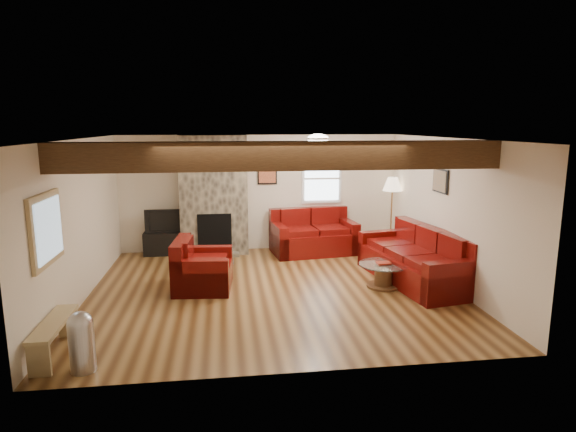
{
  "coord_description": "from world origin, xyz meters",
  "views": [
    {
      "loc": [
        -0.78,
        -7.63,
        2.73
      ],
      "look_at": [
        0.29,
        0.4,
        1.17
      ],
      "focal_mm": 30.0,
      "sensor_mm": 36.0,
      "label": 1
    }
  ],
  "objects_px": {
    "sofa_three": "(414,256)",
    "tv_cabinet": "(168,243)",
    "loveseat": "(314,232)",
    "television": "(166,220)",
    "floor_lamp": "(392,188)",
    "coffee_table": "(383,275)",
    "armchair_red": "(203,264)"
  },
  "relations": [
    {
      "from": "television",
      "to": "floor_lamp",
      "type": "xyz_separation_m",
      "value": [
        4.8,
        -0.31,
        0.64
      ]
    },
    {
      "from": "tv_cabinet",
      "to": "floor_lamp",
      "type": "height_order",
      "value": "floor_lamp"
    },
    {
      "from": "television",
      "to": "sofa_three",
      "type": "bearing_deg",
      "value": -28.36
    },
    {
      "from": "armchair_red",
      "to": "sofa_three",
      "type": "bearing_deg",
      "value": -87.1
    },
    {
      "from": "loveseat",
      "to": "tv_cabinet",
      "type": "relative_size",
      "value": 1.8
    },
    {
      "from": "loveseat",
      "to": "television",
      "type": "bearing_deg",
      "value": 167.42
    },
    {
      "from": "tv_cabinet",
      "to": "loveseat",
      "type": "bearing_deg",
      "value": -5.54
    },
    {
      "from": "sofa_three",
      "to": "television",
      "type": "distance_m",
      "value": 5.1
    },
    {
      "from": "armchair_red",
      "to": "floor_lamp",
      "type": "xyz_separation_m",
      "value": [
        3.96,
        1.99,
        0.95
      ]
    },
    {
      "from": "loveseat",
      "to": "tv_cabinet",
      "type": "height_order",
      "value": "loveseat"
    },
    {
      "from": "loveseat",
      "to": "sofa_three",
      "type": "bearing_deg",
      "value": -63.82
    },
    {
      "from": "loveseat",
      "to": "armchair_red",
      "type": "bearing_deg",
      "value": -145.6
    },
    {
      "from": "loveseat",
      "to": "floor_lamp",
      "type": "relative_size",
      "value": 1.09
    },
    {
      "from": "sofa_three",
      "to": "floor_lamp",
      "type": "distance_m",
      "value": 2.32
    },
    {
      "from": "tv_cabinet",
      "to": "sofa_three",
      "type": "bearing_deg",
      "value": -28.36
    },
    {
      "from": "sofa_three",
      "to": "tv_cabinet",
      "type": "distance_m",
      "value": 5.1
    },
    {
      "from": "sofa_three",
      "to": "floor_lamp",
      "type": "height_order",
      "value": "floor_lamp"
    },
    {
      "from": "tv_cabinet",
      "to": "floor_lamp",
      "type": "xyz_separation_m",
      "value": [
        4.8,
        -0.31,
        1.13
      ]
    },
    {
      "from": "coffee_table",
      "to": "television",
      "type": "xyz_separation_m",
      "value": [
        -3.86,
        2.63,
        0.53
      ]
    },
    {
      "from": "tv_cabinet",
      "to": "floor_lamp",
      "type": "distance_m",
      "value": 4.94
    },
    {
      "from": "floor_lamp",
      "to": "loveseat",
      "type": "bearing_deg",
      "value": 179.82
    },
    {
      "from": "sofa_three",
      "to": "armchair_red",
      "type": "relative_size",
      "value": 2.3
    },
    {
      "from": "television",
      "to": "coffee_table",
      "type": "bearing_deg",
      "value": -34.28
    },
    {
      "from": "loveseat",
      "to": "floor_lamp",
      "type": "distance_m",
      "value": 1.93
    },
    {
      "from": "coffee_table",
      "to": "loveseat",
      "type": "bearing_deg",
      "value": 108.18
    },
    {
      "from": "armchair_red",
      "to": "loveseat",
      "type": "bearing_deg",
      "value": -43.64
    },
    {
      "from": "armchair_red",
      "to": "coffee_table",
      "type": "height_order",
      "value": "armchair_red"
    },
    {
      "from": "floor_lamp",
      "to": "coffee_table",
      "type": "bearing_deg",
      "value": -112.05
    },
    {
      "from": "armchair_red",
      "to": "television",
      "type": "xyz_separation_m",
      "value": [
        -0.84,
        2.29,
        0.31
      ]
    },
    {
      "from": "armchair_red",
      "to": "tv_cabinet",
      "type": "xyz_separation_m",
      "value": [
        -0.84,
        2.29,
        -0.18
      ]
    },
    {
      "from": "floor_lamp",
      "to": "sofa_three",
      "type": "bearing_deg",
      "value": -98.61
    },
    {
      "from": "armchair_red",
      "to": "floor_lamp",
      "type": "height_order",
      "value": "floor_lamp"
    }
  ]
}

